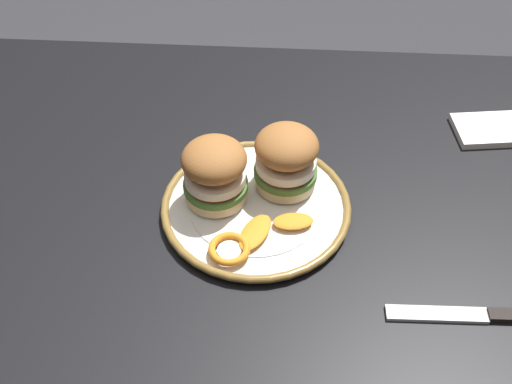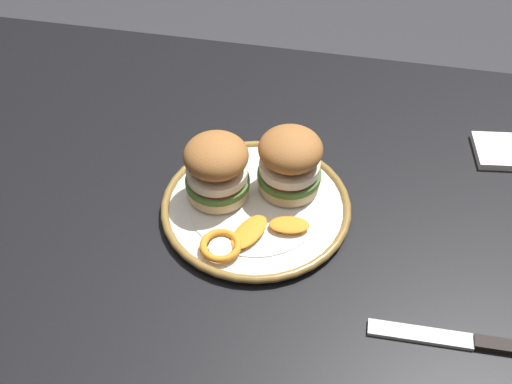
{
  "view_description": "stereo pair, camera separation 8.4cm",
  "coord_description": "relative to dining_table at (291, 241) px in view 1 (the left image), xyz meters",
  "views": [
    {
      "loc": [
        -0.02,
        -0.63,
        1.38
      ],
      "look_at": [
        -0.06,
        -0.02,
        0.74
      ],
      "focal_mm": 43.39,
      "sensor_mm": 36.0,
      "label": 1
    },
    {
      "loc": [
        0.07,
        -0.62,
        1.38
      ],
      "look_at": [
        -0.06,
        -0.02,
        0.74
      ],
      "focal_mm": 43.39,
      "sensor_mm": 36.0,
      "label": 2
    }
  ],
  "objects": [
    {
      "name": "folded_napkin",
      "position": [
        0.34,
        0.19,
        0.09
      ],
      "size": [
        0.15,
        0.1,
        0.01
      ],
      "primitive_type": "cube",
      "rotation": [
        0.0,
        0.0,
        0.13
      ],
      "color": "white",
      "rests_on": "dining_table"
    },
    {
      "name": "table_knife",
      "position": [
        0.25,
        -0.18,
        0.09
      ],
      "size": [
        0.22,
        0.03,
        0.01
      ],
      "color": "silver",
      "rests_on": "dining_table"
    },
    {
      "name": "orange_peel_curled",
      "position": [
        -0.09,
        -0.11,
        0.11
      ],
      "size": [
        0.07,
        0.07,
        0.01
      ],
      "color": "orange",
      "rests_on": "dinner_plate"
    },
    {
      "name": "sandwich_half_right",
      "position": [
        -0.01,
        0.03,
        0.16
      ],
      "size": [
        0.12,
        0.12,
        0.1
      ],
      "color": "beige",
      "rests_on": "dinner_plate"
    },
    {
      "name": "dining_table",
      "position": [
        0.0,
        0.0,
        0.0
      ],
      "size": [
        1.47,
        0.84,
        0.7
      ],
      "color": "black",
      "rests_on": "ground"
    },
    {
      "name": "sandwich_half_left",
      "position": [
        -0.11,
        -0.01,
        0.16
      ],
      "size": [
        0.12,
        0.12,
        0.1
      ],
      "color": "beige",
      "rests_on": "dinner_plate"
    },
    {
      "name": "orange_peel_strip_short",
      "position": [
        -0.0,
        -0.05,
        0.11
      ],
      "size": [
        0.06,
        0.04,
        0.01
      ],
      "color": "orange",
      "rests_on": "dinner_plate"
    },
    {
      "name": "dinner_plate",
      "position": [
        -0.06,
        -0.02,
        0.1
      ],
      "size": [
        0.28,
        0.28,
        0.02
      ],
      "color": "white",
      "rests_on": "dining_table"
    },
    {
      "name": "orange_peel_strip_long",
      "position": [
        -0.05,
        -0.08,
        0.11
      ],
      "size": [
        0.06,
        0.08,
        0.01
      ],
      "color": "orange",
      "rests_on": "dinner_plate"
    }
  ]
}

